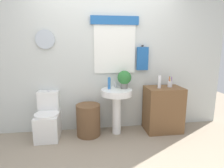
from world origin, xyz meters
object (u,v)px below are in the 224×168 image
at_px(laundry_hamper, 88,120).
at_px(potted_plant, 124,78).
at_px(soap_bottle, 109,83).
at_px(toothbrush_cup, 170,84).
at_px(wooden_cabinet, 163,109).
at_px(lotion_bottle, 159,82).
at_px(toilet, 48,120).
at_px(pedestal_sink, 117,101).

height_order(laundry_hamper, potted_plant, potted_plant).
relative_size(soap_bottle, toothbrush_cup, 1.07).
distance_m(wooden_cabinet, toothbrush_cup, 0.46).
height_order(potted_plant, lotion_bottle, potted_plant).
xyz_separation_m(toilet, pedestal_sink, (1.14, -0.03, 0.30)).
bearing_deg(pedestal_sink, laundry_hamper, 180.00).
xyz_separation_m(laundry_hamper, potted_plant, (0.62, 0.06, 0.69)).
bearing_deg(wooden_cabinet, lotion_bottle, -159.84).
bearing_deg(toilet, pedestal_sink, -1.67).
bearing_deg(soap_bottle, potted_plant, 2.20).
height_order(soap_bottle, toothbrush_cup, soap_bottle).
relative_size(pedestal_sink, wooden_cabinet, 0.99).
distance_m(toilet, toothbrush_cup, 2.15).
bearing_deg(wooden_cabinet, potted_plant, 175.04).
bearing_deg(potted_plant, wooden_cabinet, -4.96).
distance_m(wooden_cabinet, lotion_bottle, 0.52).
height_order(toilet, laundry_hamper, toilet).
bearing_deg(wooden_cabinet, toilet, 179.04).
distance_m(pedestal_sink, potted_plant, 0.40).
bearing_deg(soap_bottle, pedestal_sink, -22.62).
relative_size(laundry_hamper, lotion_bottle, 2.50).
distance_m(pedestal_sink, wooden_cabinet, 0.85).
bearing_deg(potted_plant, toilet, -178.79).
relative_size(laundry_hamper, potted_plant, 1.76).
bearing_deg(toilet, lotion_bottle, -2.25).
bearing_deg(laundry_hamper, wooden_cabinet, 0.00).
bearing_deg(pedestal_sink, potted_plant, 23.20).
height_order(wooden_cabinet, soap_bottle, soap_bottle).
distance_m(wooden_cabinet, soap_bottle, 1.07).
bearing_deg(toothbrush_cup, potted_plant, 177.13).
bearing_deg(potted_plant, toothbrush_cup, -2.87).
xyz_separation_m(toilet, wooden_cabinet, (1.97, -0.03, 0.10)).
relative_size(toilet, lotion_bottle, 3.59).
bearing_deg(potted_plant, lotion_bottle, -9.73).
relative_size(toilet, pedestal_sink, 0.98).
height_order(laundry_hamper, lotion_bottle, lotion_bottle).
bearing_deg(pedestal_sink, wooden_cabinet, 0.00).
bearing_deg(toothbrush_cup, laundry_hamper, -179.20).
relative_size(lotion_bottle, toothbrush_cup, 1.15).
xyz_separation_m(laundry_hamper, lotion_bottle, (1.20, -0.04, 0.63)).
relative_size(toilet, wooden_cabinet, 0.97).
xyz_separation_m(pedestal_sink, lotion_bottle, (0.72, -0.04, 0.31)).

